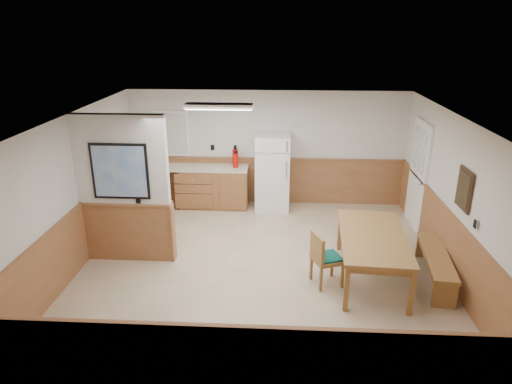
# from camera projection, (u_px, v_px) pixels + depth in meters

# --- Properties ---
(ground) EXTENTS (6.00, 6.00, 0.00)m
(ground) POSITION_uv_depth(u_px,v_px,m) (261.00, 267.00, 7.58)
(ground) COLOR tan
(ground) RESTS_ON ground
(ceiling) EXTENTS (6.00, 6.00, 0.02)m
(ceiling) POSITION_uv_depth(u_px,v_px,m) (261.00, 118.00, 6.71)
(ceiling) COLOR silver
(ceiling) RESTS_ON back_wall
(back_wall) EXTENTS (6.00, 0.02, 2.50)m
(back_wall) POSITION_uv_depth(u_px,v_px,m) (267.00, 148.00, 9.95)
(back_wall) COLOR silver
(back_wall) RESTS_ON ground
(right_wall) EXTENTS (0.02, 6.00, 2.50)m
(right_wall) POSITION_uv_depth(u_px,v_px,m) (456.00, 201.00, 6.99)
(right_wall) COLOR silver
(right_wall) RESTS_ON ground
(left_wall) EXTENTS (0.02, 6.00, 2.50)m
(left_wall) POSITION_uv_depth(u_px,v_px,m) (74.00, 193.00, 7.30)
(left_wall) COLOR silver
(left_wall) RESTS_ON ground
(wainscot_back) EXTENTS (6.00, 0.04, 1.00)m
(wainscot_back) POSITION_uv_depth(u_px,v_px,m) (267.00, 181.00, 10.20)
(wainscot_back) COLOR #99603D
(wainscot_back) RESTS_ON ground
(wainscot_right) EXTENTS (0.04, 6.00, 1.00)m
(wainscot_right) POSITION_uv_depth(u_px,v_px,m) (448.00, 245.00, 7.25)
(wainscot_right) COLOR #99603D
(wainscot_right) RESTS_ON ground
(wainscot_left) EXTENTS (0.04, 6.00, 1.00)m
(wainscot_left) POSITION_uv_depth(u_px,v_px,m) (81.00, 236.00, 7.56)
(wainscot_left) COLOR #99603D
(wainscot_left) RESTS_ON ground
(partition_wall) EXTENTS (1.50, 0.20, 2.50)m
(partition_wall) POSITION_uv_depth(u_px,v_px,m) (124.00, 191.00, 7.45)
(partition_wall) COLOR silver
(partition_wall) RESTS_ON ground
(kitchen_counter) EXTENTS (2.20, 0.61, 1.00)m
(kitchen_counter) POSITION_uv_depth(u_px,v_px,m) (211.00, 186.00, 9.99)
(kitchen_counter) COLOR brown
(kitchen_counter) RESTS_ON ground
(exterior_door) EXTENTS (0.07, 1.02, 2.15)m
(exterior_door) POSITION_uv_depth(u_px,v_px,m) (418.00, 175.00, 8.84)
(exterior_door) COLOR white
(exterior_door) RESTS_ON ground
(kitchen_window) EXTENTS (0.80, 0.04, 1.00)m
(kitchen_window) POSITION_uv_depth(u_px,v_px,m) (171.00, 134.00, 9.94)
(kitchen_window) COLOR white
(kitchen_window) RESTS_ON back_wall
(wall_painting) EXTENTS (0.04, 0.50, 0.60)m
(wall_painting) POSITION_uv_depth(u_px,v_px,m) (464.00, 189.00, 6.60)
(wall_painting) COLOR #382416
(wall_painting) RESTS_ON right_wall
(fluorescent_fixture) EXTENTS (1.20, 0.30, 0.09)m
(fluorescent_fixture) POSITION_uv_depth(u_px,v_px,m) (219.00, 106.00, 7.99)
(fluorescent_fixture) COLOR white
(fluorescent_fixture) RESTS_ON ceiling
(refrigerator) EXTENTS (0.72, 0.72, 1.64)m
(refrigerator) POSITION_uv_depth(u_px,v_px,m) (273.00, 172.00, 9.75)
(refrigerator) COLOR white
(refrigerator) RESTS_ON ground
(dining_table) EXTENTS (1.13, 2.05, 0.75)m
(dining_table) POSITION_uv_depth(u_px,v_px,m) (373.00, 240.00, 7.04)
(dining_table) COLOR olive
(dining_table) RESTS_ON ground
(dining_bench) EXTENTS (0.55, 1.66, 0.45)m
(dining_bench) POSITION_uv_depth(u_px,v_px,m) (436.00, 260.00, 7.09)
(dining_bench) COLOR olive
(dining_bench) RESTS_ON ground
(dining_chair) EXTENTS (0.68, 0.56, 0.85)m
(dining_chair) POSITION_uv_depth(u_px,v_px,m) (323.00, 256.00, 6.92)
(dining_chair) COLOR olive
(dining_chair) RESTS_ON ground
(fire_extinguisher) EXTENTS (0.14, 0.14, 0.49)m
(fire_extinguisher) POSITION_uv_depth(u_px,v_px,m) (235.00, 158.00, 9.73)
(fire_extinguisher) COLOR red
(fire_extinguisher) RESTS_ON kitchen_counter
(soap_bottle) EXTENTS (0.08, 0.08, 0.23)m
(soap_bottle) POSITION_uv_depth(u_px,v_px,m) (160.00, 161.00, 9.86)
(soap_bottle) COLOR #188427
(soap_bottle) RESTS_ON kitchen_counter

